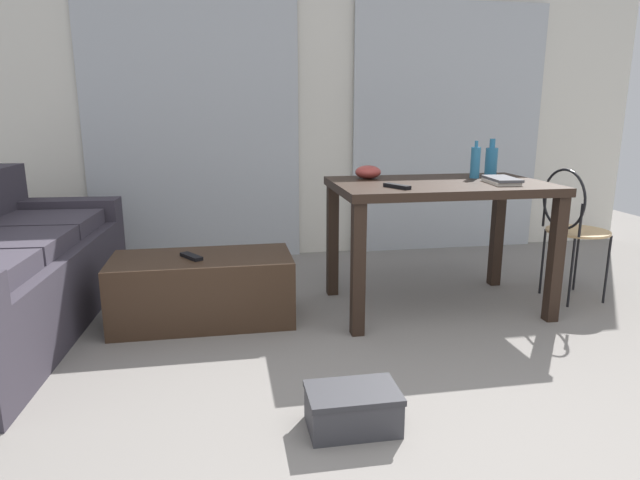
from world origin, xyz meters
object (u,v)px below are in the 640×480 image
(bottle_far, at_px, (491,160))
(tv_remote_on_table, at_px, (397,186))
(bottle_near, at_px, (475,162))
(bowl, at_px, (368,172))
(book_stack, at_px, (501,180))
(coffee_table, at_px, (203,289))
(wire_chair, at_px, (571,220))
(scissors, at_px, (508,177))
(craft_table, at_px, (439,201))
(tv_remote_primary, at_px, (191,256))
(shoebox, at_px, (353,409))

(bottle_far, height_order, tv_remote_on_table, bottle_far)
(bottle_near, distance_m, bowl, 0.68)
(bowl, bearing_deg, book_stack, -26.61)
(bottle_near, height_order, bottle_far, bottle_far)
(coffee_table, distance_m, wire_chair, 2.33)
(wire_chair, distance_m, scissors, 0.48)
(book_stack, distance_m, tv_remote_on_table, 0.67)
(bottle_near, bearing_deg, craft_table, -153.76)
(bottle_near, height_order, tv_remote_primary, bottle_near)
(wire_chair, bearing_deg, bowl, 168.74)
(shoebox, bearing_deg, book_stack, 43.80)
(bottle_near, bearing_deg, wire_chair, -15.32)
(shoebox, bearing_deg, wire_chair, 35.36)
(coffee_table, relative_size, bottle_near, 4.41)
(craft_table, height_order, bottle_far, bottle_far)
(wire_chair, distance_m, tv_remote_on_table, 1.26)
(bowl, relative_size, scissors, 1.56)
(wire_chair, relative_size, shoebox, 2.40)
(bowl, bearing_deg, bottle_near, -7.57)
(bowl, bearing_deg, craft_table, -31.09)
(tv_remote_on_table, bearing_deg, tv_remote_primary, 144.29)
(wire_chair, xyz_separation_m, tv_remote_primary, (-2.36, 0.00, -0.13))
(tv_remote_on_table, bearing_deg, bowl, 69.94)
(bottle_near, relative_size, shoebox, 0.65)
(tv_remote_on_table, bearing_deg, wire_chair, -17.56)
(craft_table, distance_m, bowl, 0.47)
(book_stack, xyz_separation_m, shoebox, (-1.15, -1.11, -0.73))
(bottle_near, distance_m, tv_remote_primary, 1.84)
(bottle_near, height_order, shoebox, bottle_near)
(craft_table, xyz_separation_m, tv_remote_primary, (-1.48, -0.02, -0.28))
(bottle_far, bearing_deg, scissors, -82.68)
(bowl, distance_m, tv_remote_on_table, 0.44)
(wire_chair, bearing_deg, bottle_near, 164.68)
(bowl, bearing_deg, coffee_table, -167.83)
(bottle_far, relative_size, book_stack, 0.79)
(wire_chair, distance_m, tv_remote_primary, 2.37)
(shoebox, bearing_deg, craft_table, 56.25)
(coffee_table, bearing_deg, wire_chair, -0.70)
(scissors, xyz_separation_m, shoebox, (-1.33, -1.34, -0.71))
(coffee_table, bearing_deg, tv_remote_primary, -154.73)
(shoebox, bearing_deg, bottle_far, 49.66)
(shoebox, bearing_deg, tv_remote_primary, 118.30)
(bottle_far, xyz_separation_m, bowl, (-0.86, -0.07, -0.05))
(bowl, xyz_separation_m, book_stack, (0.71, -0.36, -0.02))
(wire_chair, bearing_deg, bottle_far, 141.81)
(scissors, bearing_deg, bottle_near, 171.75)
(coffee_table, xyz_separation_m, book_stack, (1.75, -0.13, 0.61))
(tv_remote_primary, bearing_deg, bowl, -19.29)
(book_stack, xyz_separation_m, tv_remote_primary, (-1.81, 0.11, -0.41))
(bottle_far, distance_m, scissors, 0.21)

